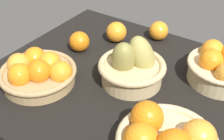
{
  "coord_description": "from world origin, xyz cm",
  "views": [
    {
      "loc": [
        37.47,
        -62.95,
        60.49
      ],
      "look_at": [
        -3.59,
        -1.47,
        7.0
      ],
      "focal_mm": 48.32,
      "sensor_mm": 36.0,
      "label": 1
    }
  ],
  "objects": [
    {
      "name": "basket_center_pears",
      "position": [
        1.53,
        1.71,
        8.25
      ],
      "size": [
        20.49,
        20.49,
        15.5
      ],
      "color": "tan",
      "rests_on": "market_tray"
    },
    {
      "name": "basket_near_left",
      "position": [
        -21.64,
        -14.61,
        6.96
      ],
      "size": [
        23.35,
        23.35,
        9.78
      ],
      "color": "tan",
      "rests_on": "market_tray"
    },
    {
      "name": "loose_orange_side_gap",
      "position": [
        -15.72,
        19.58,
        6.78
      ],
      "size": [
        7.56,
        7.56,
        7.56
      ],
      "primitive_type": "sphere",
      "color": "orange",
      "rests_on": "market_tray"
    },
    {
      "name": "loose_orange_front_gap",
      "position": [
        -22.94,
        6.85,
        6.59
      ],
      "size": [
        7.17,
        7.17,
        7.17
      ],
      "primitive_type": "sphere",
      "color": "orange",
      "rests_on": "market_tray"
    },
    {
      "name": "market_tray",
      "position": [
        0.0,
        0.0,
        1.5
      ],
      "size": [
        84.0,
        72.0,
        3.0
      ],
      "primitive_type": "cube",
      "color": "black",
      "rests_on": "ground"
    },
    {
      "name": "loose_orange_back_gap",
      "position": [
        -3.34,
        29.54,
        6.56
      ],
      "size": [
        7.12,
        7.12,
        7.12
      ],
      "primitive_type": "sphere",
      "color": "orange",
      "rests_on": "market_tray"
    },
    {
      "name": "basket_far_right",
      "position": [
        23.65,
        17.06,
        7.92
      ],
      "size": [
        21.01,
        21.01,
        11.43
      ],
      "color": "#D3BC8C",
      "rests_on": "market_tray"
    }
  ]
}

